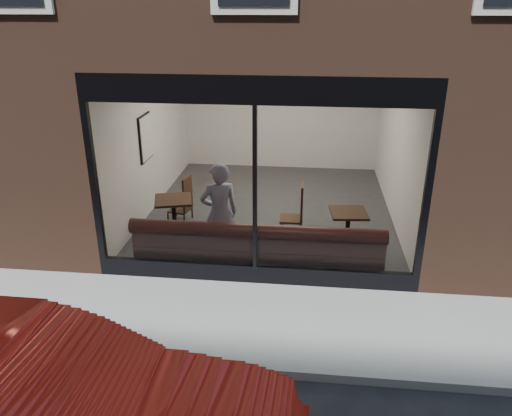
# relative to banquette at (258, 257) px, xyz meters

# --- Properties ---
(ground) EXTENTS (120.00, 120.00, 0.00)m
(ground) POSITION_rel_banquette_xyz_m (0.00, -2.45, -0.23)
(ground) COLOR black
(ground) RESTS_ON ground
(sidewalk_near) EXTENTS (40.00, 2.00, 0.01)m
(sidewalk_near) POSITION_rel_banquette_xyz_m (0.00, -1.45, -0.22)
(sidewalk_near) COLOR gray
(sidewalk_near) RESTS_ON ground
(kerb_near) EXTENTS (40.00, 0.10, 0.12)m
(kerb_near) POSITION_rel_banquette_xyz_m (0.00, -2.50, -0.17)
(kerb_near) COLOR gray
(kerb_near) RESTS_ON ground
(host_building_pier_left) EXTENTS (2.50, 12.00, 3.20)m
(host_building_pier_left) POSITION_rel_banquette_xyz_m (-3.75, 5.55, 1.38)
(host_building_pier_left) COLOR brown
(host_building_pier_left) RESTS_ON ground
(host_building_pier_right) EXTENTS (2.50, 12.00, 3.20)m
(host_building_pier_right) POSITION_rel_banquette_xyz_m (3.75, 5.55, 1.38)
(host_building_pier_right) COLOR brown
(host_building_pier_right) RESTS_ON ground
(host_building_backfill) EXTENTS (5.00, 6.00, 3.20)m
(host_building_backfill) POSITION_rel_banquette_xyz_m (0.00, 8.55, 1.38)
(host_building_backfill) COLOR brown
(host_building_backfill) RESTS_ON ground
(cafe_floor) EXTENTS (6.00, 6.00, 0.00)m
(cafe_floor) POSITION_rel_banquette_xyz_m (0.00, 2.55, -0.21)
(cafe_floor) COLOR #2D2D30
(cafe_floor) RESTS_ON ground
(cafe_ceiling) EXTENTS (6.00, 6.00, 0.00)m
(cafe_ceiling) POSITION_rel_banquette_xyz_m (0.00, 2.55, 2.97)
(cafe_ceiling) COLOR white
(cafe_ceiling) RESTS_ON host_building_upper
(cafe_wall_back) EXTENTS (5.00, 0.00, 5.00)m
(cafe_wall_back) POSITION_rel_banquette_xyz_m (0.00, 5.54, 1.37)
(cafe_wall_back) COLOR silver
(cafe_wall_back) RESTS_ON ground
(cafe_wall_left) EXTENTS (0.00, 6.00, 6.00)m
(cafe_wall_left) POSITION_rel_banquette_xyz_m (-2.49, 2.55, 1.37)
(cafe_wall_left) COLOR silver
(cafe_wall_left) RESTS_ON ground
(cafe_wall_right) EXTENTS (0.00, 6.00, 6.00)m
(cafe_wall_right) POSITION_rel_banquette_xyz_m (2.49, 2.55, 1.37)
(cafe_wall_right) COLOR silver
(cafe_wall_right) RESTS_ON ground
(storefront_kick) EXTENTS (5.00, 0.10, 0.30)m
(storefront_kick) POSITION_rel_banquette_xyz_m (0.00, -0.40, -0.08)
(storefront_kick) COLOR black
(storefront_kick) RESTS_ON ground
(storefront_header) EXTENTS (5.00, 0.10, 0.40)m
(storefront_header) POSITION_rel_banquette_xyz_m (0.00, -0.40, 2.77)
(storefront_header) COLOR black
(storefront_header) RESTS_ON host_building_upper
(storefront_mullion) EXTENTS (0.06, 0.10, 2.50)m
(storefront_mullion) POSITION_rel_banquette_xyz_m (0.00, -0.40, 1.32)
(storefront_mullion) COLOR black
(storefront_mullion) RESTS_ON storefront_kick
(storefront_glass) EXTENTS (4.80, 0.00, 4.80)m
(storefront_glass) POSITION_rel_banquette_xyz_m (0.00, -0.43, 1.33)
(storefront_glass) COLOR white
(storefront_glass) RESTS_ON storefront_kick
(banquette) EXTENTS (4.00, 0.55, 0.45)m
(banquette) POSITION_rel_banquette_xyz_m (0.00, 0.00, 0.00)
(banquette) COLOR #3C1715
(banquette) RESTS_ON cafe_floor
(person) EXTENTS (0.74, 0.62, 1.74)m
(person) POSITION_rel_banquette_xyz_m (-0.66, 0.26, 0.64)
(person) COLOR #94A0C1
(person) RESTS_ON cafe_floor
(cafe_table_left) EXTENTS (0.81, 0.81, 0.04)m
(cafe_table_left) POSITION_rel_banquette_xyz_m (-1.68, 1.09, 0.52)
(cafe_table_left) COLOR #311F13
(cafe_table_left) RESTS_ON cafe_floor
(cafe_table_right) EXTENTS (0.67, 0.67, 0.04)m
(cafe_table_right) POSITION_rel_banquette_xyz_m (1.49, 0.83, 0.52)
(cafe_table_right) COLOR #311F13
(cafe_table_right) RESTS_ON cafe_floor
(cafe_chair_left) EXTENTS (0.44, 0.44, 0.04)m
(cafe_chair_left) POSITION_rel_banquette_xyz_m (-1.76, 1.80, 0.01)
(cafe_chair_left) COLOR #311F13
(cafe_chair_left) RESTS_ON cafe_floor
(cafe_chair_right) EXTENTS (0.44, 0.44, 0.04)m
(cafe_chair_right) POSITION_rel_banquette_xyz_m (0.48, 1.60, 0.01)
(cafe_chair_right) COLOR #311F13
(cafe_chair_right) RESTS_ON cafe_floor
(wall_poster) EXTENTS (0.02, 0.64, 0.86)m
(wall_poster) POSITION_rel_banquette_xyz_m (-2.45, 2.15, 1.39)
(wall_poster) COLOR white
(wall_poster) RESTS_ON cafe_wall_left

